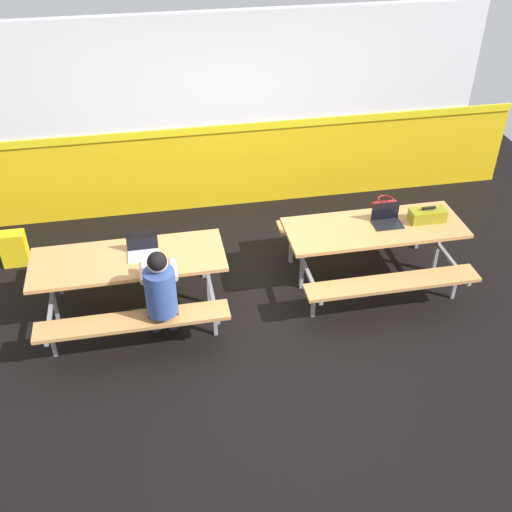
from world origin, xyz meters
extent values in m
cube|color=black|center=(0.00, 0.00, -0.01)|extent=(10.00, 10.00, 0.02)
cube|color=yellow|center=(0.00, 2.34, 0.55)|extent=(8.00, 0.12, 1.10)
cube|color=yellow|center=(0.00, 2.27, 1.15)|extent=(8.00, 0.03, 0.10)
cube|color=silver|center=(0.00, 2.34, 1.90)|extent=(6.72, 0.12, 1.40)
cube|color=tan|center=(-1.35, 0.17, 0.72)|extent=(1.99, 0.76, 0.04)
cube|color=tan|center=(-1.35, -0.46, 0.43)|extent=(1.89, 0.29, 0.04)
cube|color=tan|center=(-1.36, 0.81, 0.43)|extent=(1.89, 0.29, 0.04)
cube|color=gray|center=(-2.17, 0.17, 0.35)|extent=(0.04, 0.04, 0.70)
cube|color=gray|center=(-2.17, 0.17, 0.39)|extent=(0.05, 1.55, 0.04)
cube|color=gray|center=(-2.16, -0.34, 0.21)|extent=(0.04, 0.04, 0.41)
cube|color=gray|center=(-2.17, 0.67, 0.21)|extent=(0.04, 0.04, 0.41)
cube|color=gray|center=(-0.54, 0.18, 0.35)|extent=(0.04, 0.04, 0.70)
cube|color=gray|center=(-0.54, 0.18, 0.39)|extent=(0.05, 1.55, 0.04)
cube|color=gray|center=(-0.53, -0.33, 0.21)|extent=(0.04, 0.04, 0.41)
cube|color=gray|center=(-0.54, 0.68, 0.21)|extent=(0.04, 0.04, 0.41)
cube|color=tan|center=(1.35, 0.28, 0.72)|extent=(1.99, 0.76, 0.04)
cube|color=tan|center=(1.36, -0.36, 0.43)|extent=(1.89, 0.29, 0.04)
cube|color=tan|center=(1.35, 0.91, 0.43)|extent=(1.89, 0.29, 0.04)
cube|color=gray|center=(0.54, 0.27, 0.35)|extent=(0.04, 0.04, 0.70)
cube|color=gray|center=(0.54, 0.27, 0.39)|extent=(0.05, 1.55, 0.04)
cube|color=gray|center=(0.54, -0.24, 0.21)|extent=(0.04, 0.04, 0.41)
cube|color=gray|center=(0.53, 0.78, 0.21)|extent=(0.04, 0.04, 0.41)
cube|color=gray|center=(2.17, 0.28, 0.35)|extent=(0.04, 0.04, 0.70)
cube|color=gray|center=(2.17, 0.28, 0.39)|extent=(0.05, 1.55, 0.04)
cube|color=gray|center=(2.17, -0.23, 0.21)|extent=(0.04, 0.04, 0.41)
cube|color=gray|center=(2.16, 0.79, 0.21)|extent=(0.04, 0.04, 0.41)
cylinder|color=#2D2D38|center=(-1.14, -0.14, 0.23)|extent=(0.11, 0.11, 0.45)
cylinder|color=#2D2D38|center=(-0.96, -0.14, 0.23)|extent=(0.11, 0.11, 0.45)
cube|color=#2D2D38|center=(-1.05, -0.29, 0.51)|extent=(0.30, 0.38, 0.12)
cylinder|color=#334C8C|center=(-1.05, -0.46, 0.75)|extent=(0.30, 0.30, 0.48)
cylinder|color=beige|center=(-1.19, -0.26, 0.85)|extent=(0.08, 0.30, 0.08)
cylinder|color=beige|center=(-0.91, -0.26, 0.85)|extent=(0.08, 0.30, 0.08)
sphere|color=beige|center=(-1.05, -0.44, 1.08)|extent=(0.20, 0.20, 0.20)
sphere|color=black|center=(-1.05, -0.47, 1.11)|extent=(0.18, 0.18, 0.18)
cube|color=silver|center=(-1.19, 0.17, 0.75)|extent=(0.32, 0.22, 0.01)
cube|color=black|center=(-1.19, 0.28, 0.86)|extent=(0.32, 0.01, 0.21)
cube|color=black|center=(1.50, 0.28, 0.75)|extent=(0.32, 0.22, 0.01)
cube|color=black|center=(1.50, 0.38, 0.86)|extent=(0.32, 0.01, 0.21)
cube|color=olive|center=(1.96, 0.28, 0.81)|extent=(0.40, 0.18, 0.14)
cube|color=black|center=(1.96, 0.28, 0.91)|extent=(0.16, 0.02, 0.02)
cube|color=yellow|center=(-2.74, 1.37, 0.22)|extent=(0.30, 0.18, 0.44)
cube|color=yellow|center=(-2.74, 1.48, 0.15)|extent=(0.21, 0.04, 0.19)
cube|color=maroon|center=(1.91, 1.34, 0.18)|extent=(0.34, 0.14, 0.36)
torus|color=maroon|center=(1.91, 1.34, 0.42)|extent=(0.21, 0.21, 0.02)
camera|label=1|loc=(-1.01, -5.11, 4.41)|focal=43.10mm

